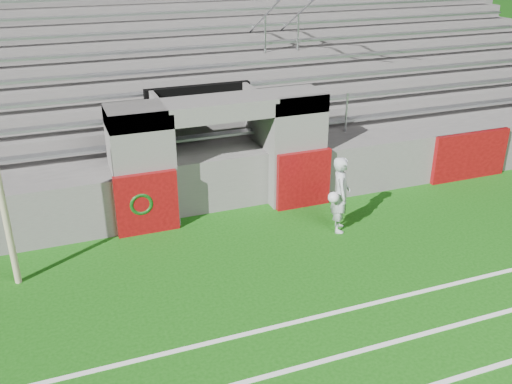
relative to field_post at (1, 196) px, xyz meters
name	(u,v)px	position (x,y,z in m)	size (l,w,h in m)	color
ground	(281,288)	(4.41, -1.88, -1.72)	(90.00, 90.00, 0.00)	#134C0C
field_post	(1,196)	(0.00, 0.00, 0.00)	(0.12, 0.12, 3.44)	tan
stadium_structure	(174,98)	(4.41, 6.09, -0.23)	(26.00, 8.48, 5.42)	#5E5C59
goalkeeper_with_ball	(340,194)	(6.43, -0.27, -0.89)	(0.69, 0.71, 1.66)	#ADB1B7
hose_coil	(141,200)	(2.48, 1.05, -0.95)	(0.58, 0.15, 0.66)	#0C3D0C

